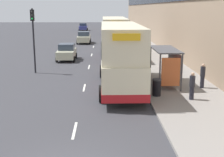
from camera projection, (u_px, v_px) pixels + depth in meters
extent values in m
cube|color=gray|center=(136.00, 43.00, 47.98)|extent=(5.00, 93.00, 0.14)
cube|color=silver|center=(75.00, 130.00, 13.98)|extent=(0.12, 2.00, 0.01)
cube|color=silver|center=(84.00, 88.00, 21.42)|extent=(0.12, 2.00, 0.01)
cube|color=silver|center=(89.00, 67.00, 28.87)|extent=(0.12, 2.00, 0.01)
cube|color=silver|center=(92.00, 55.00, 36.31)|extent=(0.12, 2.00, 0.01)
cube|color=silver|center=(94.00, 47.00, 43.76)|extent=(0.12, 2.00, 0.01)
cube|color=#4C4C51|center=(165.00, 49.00, 21.42)|extent=(1.60, 4.20, 0.08)
cylinder|color=#4C4C51|center=(160.00, 73.00, 19.73)|extent=(0.10, 0.10, 2.40)
cylinder|color=#4C4C51|center=(150.00, 62.00, 23.63)|extent=(0.10, 0.10, 2.40)
cylinder|color=#4C4C51|center=(182.00, 73.00, 19.77)|extent=(0.10, 0.10, 2.40)
cylinder|color=#4C4C51|center=(169.00, 62.00, 23.67)|extent=(0.10, 0.10, 2.40)
cube|color=#99A8B2|center=(174.00, 65.00, 21.69)|extent=(0.04, 3.68, 1.92)
cube|color=#D86633|center=(171.00, 72.00, 19.80)|extent=(1.19, 0.10, 1.82)
cube|color=maroon|center=(168.00, 78.00, 21.87)|extent=(0.36, 2.80, 0.08)
cube|color=beige|center=(120.00, 68.00, 20.98)|extent=(2.55, 10.05, 1.85)
cube|color=beige|center=(121.00, 40.00, 20.56)|extent=(2.50, 9.75, 1.95)
cube|color=#B2191E|center=(120.00, 78.00, 21.14)|extent=(2.58, 10.10, 0.45)
cube|color=#2D3847|center=(120.00, 62.00, 20.90)|extent=(2.58, 9.45, 0.81)
cube|color=#2D3847|center=(121.00, 41.00, 20.58)|extent=(2.55, 9.45, 0.94)
cube|color=yellow|center=(126.00, 37.00, 15.54)|extent=(1.40, 0.08, 0.36)
cylinder|color=black|center=(102.00, 71.00, 24.48)|extent=(0.30, 1.00, 1.00)
cylinder|color=black|center=(134.00, 71.00, 24.55)|extent=(0.30, 1.00, 1.00)
cylinder|color=black|center=(102.00, 94.00, 18.11)|extent=(0.30, 1.00, 1.00)
cylinder|color=black|center=(145.00, 93.00, 18.19)|extent=(0.30, 1.00, 1.00)
cube|color=beige|center=(114.00, 44.00, 34.40)|extent=(2.55, 10.70, 1.85)
cube|color=beige|center=(114.00, 27.00, 33.97)|extent=(2.50, 10.38, 1.95)
cube|color=#B2191E|center=(114.00, 51.00, 34.55)|extent=(2.58, 10.75, 0.45)
cube|color=#2D3847|center=(114.00, 41.00, 34.31)|extent=(2.58, 10.05, 0.81)
cube|color=#2D3847|center=(114.00, 28.00, 34.00)|extent=(2.55, 10.05, 0.94)
cube|color=yellow|center=(116.00, 24.00, 28.64)|extent=(1.40, 0.08, 0.36)
cylinder|color=black|center=(103.00, 48.00, 38.11)|extent=(0.30, 1.00, 1.00)
cylinder|color=black|center=(124.00, 48.00, 38.18)|extent=(0.30, 1.00, 1.00)
cylinder|color=black|center=(103.00, 57.00, 31.33)|extent=(0.30, 1.00, 1.00)
cylinder|color=black|center=(128.00, 57.00, 31.41)|extent=(0.30, 1.00, 1.00)
cube|color=#B7B799|center=(67.00, 54.00, 32.54)|extent=(1.74, 3.97, 0.77)
cube|color=#2D3847|center=(67.00, 47.00, 32.58)|extent=(1.53, 1.90, 0.63)
cylinder|color=black|center=(74.00, 59.00, 31.45)|extent=(0.20, 0.60, 0.60)
cylinder|color=black|center=(57.00, 59.00, 31.40)|extent=(0.20, 0.60, 0.60)
cylinder|color=black|center=(76.00, 55.00, 33.85)|extent=(0.20, 0.60, 0.60)
cylinder|color=black|center=(60.00, 56.00, 33.80)|extent=(0.20, 0.60, 0.60)
cube|color=black|center=(107.00, 31.00, 63.22)|extent=(1.84, 4.05, 0.85)
cube|color=#2D3847|center=(107.00, 27.00, 62.85)|extent=(1.62, 1.94, 0.69)
cylinder|color=black|center=(102.00, 33.00, 64.51)|extent=(0.20, 0.60, 0.60)
cylinder|color=black|center=(111.00, 33.00, 64.56)|extent=(0.20, 0.60, 0.60)
cylinder|color=black|center=(102.00, 34.00, 62.06)|extent=(0.20, 0.60, 0.60)
cylinder|color=black|center=(112.00, 34.00, 62.11)|extent=(0.20, 0.60, 0.60)
cube|color=navy|center=(83.00, 28.00, 74.02)|extent=(1.83, 3.96, 0.81)
cube|color=#2D3847|center=(83.00, 25.00, 74.05)|extent=(1.61, 1.90, 0.67)
cylinder|color=black|center=(87.00, 30.00, 72.95)|extent=(0.20, 0.60, 0.60)
cylinder|color=black|center=(79.00, 30.00, 72.89)|extent=(0.20, 0.60, 0.60)
cylinder|color=black|center=(87.00, 29.00, 75.34)|extent=(0.20, 0.60, 0.60)
cylinder|color=black|center=(80.00, 29.00, 75.28)|extent=(0.20, 0.60, 0.60)
cube|color=#B7B799|center=(84.00, 39.00, 47.96)|extent=(1.87, 4.49, 0.82)
cube|color=#2D3847|center=(84.00, 34.00, 48.01)|extent=(1.64, 2.16, 0.67)
cylinder|color=black|center=(90.00, 42.00, 46.72)|extent=(0.20, 0.60, 0.60)
cylinder|color=black|center=(77.00, 42.00, 46.67)|extent=(0.20, 0.60, 0.60)
cylinder|color=black|center=(90.00, 40.00, 49.43)|extent=(0.20, 0.60, 0.60)
cylinder|color=black|center=(79.00, 40.00, 49.38)|extent=(0.20, 0.60, 0.60)
cylinder|color=#23232D|center=(192.00, 93.00, 18.13)|extent=(0.26, 0.26, 0.77)
cylinder|color=#26262D|center=(192.00, 81.00, 17.98)|extent=(0.32, 0.32, 0.64)
sphere|color=tan|center=(193.00, 74.00, 17.88)|extent=(0.21, 0.21, 0.21)
cylinder|color=#23232D|center=(202.00, 82.00, 20.80)|extent=(0.27, 0.27, 0.78)
cylinder|color=#26262D|center=(203.00, 72.00, 20.65)|extent=(0.33, 0.33, 0.65)
sphere|color=tan|center=(203.00, 65.00, 20.55)|extent=(0.21, 0.21, 0.21)
cylinder|color=black|center=(157.00, 88.00, 18.91)|extent=(0.52, 0.52, 0.95)
cylinder|color=#2D2D33|center=(157.00, 80.00, 18.79)|extent=(0.55, 0.55, 0.10)
cylinder|color=black|center=(34.00, 41.00, 25.70)|extent=(0.14, 0.14, 5.33)
cube|color=black|center=(32.00, 15.00, 25.19)|extent=(0.30, 0.24, 0.90)
sphere|color=#2D2D2D|center=(32.00, 12.00, 25.01)|extent=(0.16, 0.16, 0.16)
sphere|color=#2D2D2D|center=(32.00, 15.00, 25.07)|extent=(0.16, 0.16, 0.16)
sphere|color=#19D84C|center=(32.00, 19.00, 25.13)|extent=(0.16, 0.16, 0.16)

